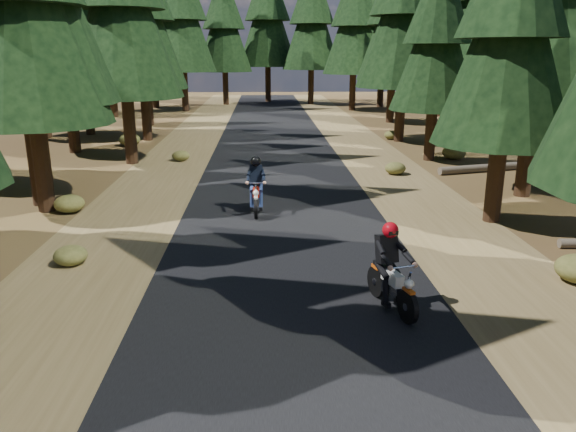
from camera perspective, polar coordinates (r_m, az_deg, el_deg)
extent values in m
plane|color=#482F19|center=(11.87, 0.32, -7.15)|extent=(120.00, 120.00, 0.00)
cube|color=black|center=(16.57, -0.54, -0.24)|extent=(6.00, 100.00, 0.01)
cube|color=brown|center=(17.05, -16.18, -0.43)|extent=(3.20, 100.00, 0.01)
cube|color=brown|center=(17.34, 14.84, -0.05)|extent=(3.20, 100.00, 0.01)
cylinder|color=black|center=(18.44, -24.14, 8.51)|extent=(0.51, 0.51, 5.34)
cone|color=black|center=(18.37, -25.41, 18.85)|extent=(4.54, 4.54, 6.68)
cylinder|color=black|center=(16.90, 20.66, 6.88)|extent=(0.48, 0.48, 4.52)
cone|color=black|center=(16.72, 21.65, 16.45)|extent=(3.84, 3.84, 5.65)
cylinder|color=black|center=(19.28, -24.75, 10.35)|extent=(0.56, 0.56, 6.43)
cylinder|color=black|center=(20.37, 23.54, 9.90)|extent=(0.53, 0.53, 5.84)
cylinder|color=black|center=(24.30, 26.95, 11.03)|extent=(0.56, 0.56, 6.43)
cylinder|color=black|center=(25.51, -16.02, 11.50)|extent=(0.53, 0.53, 5.72)
cone|color=black|center=(25.50, -16.68, 19.51)|extent=(4.86, 4.86, 7.15)
cylinder|color=black|center=(26.17, 14.43, 10.39)|extent=(0.48, 0.48, 4.51)
cone|color=black|center=(26.06, 14.88, 16.55)|extent=(3.83, 3.83, 5.64)
cylinder|color=black|center=(29.25, -21.39, 12.20)|extent=(0.55, 0.55, 6.37)
cylinder|color=black|center=(29.83, 19.64, 12.53)|extent=(0.56, 0.56, 6.47)
cylinder|color=black|center=(32.34, -14.38, 12.43)|extent=(0.53, 0.53, 5.64)
cone|color=black|center=(32.32, -14.84, 18.66)|extent=(4.79, 4.79, 7.05)
cylinder|color=black|center=(31.56, 11.45, 12.70)|extent=(0.53, 0.53, 5.83)
cone|color=black|center=(31.56, 11.84, 19.31)|extent=(4.95, 4.95, 7.29)
cylinder|color=black|center=(35.68, -19.80, 12.15)|extent=(0.52, 0.52, 5.45)
cone|color=black|center=(35.65, -20.35, 17.60)|extent=(4.63, 4.63, 6.81)
cylinder|color=black|center=(37.12, 16.81, 11.89)|extent=(0.48, 0.48, 4.61)
cone|color=black|center=(37.05, 17.19, 16.33)|extent=(3.92, 3.92, 5.77)
cone|color=black|center=(37.13, 17.47, 19.53)|extent=(3.00, 3.00, 4.15)
cylinder|color=black|center=(39.15, -14.00, 12.15)|extent=(0.48, 0.48, 4.42)
cone|color=black|center=(39.07, -14.29, 16.18)|extent=(3.76, 3.76, 5.52)
cone|color=black|center=(39.13, -14.50, 19.09)|extent=(2.87, 2.87, 3.98)
cylinder|color=black|center=(40.32, 10.49, 13.42)|extent=(0.53, 0.53, 5.76)
cone|color=black|center=(40.32, 10.77, 18.53)|extent=(4.90, 4.90, 7.21)
cylinder|color=black|center=(45.13, -17.39, 12.60)|extent=(0.49, 0.49, 4.75)
cone|color=black|center=(45.07, -17.72, 16.35)|extent=(4.04, 4.04, 5.93)
cone|color=black|center=(45.15, -17.97, 19.05)|extent=(3.09, 3.09, 4.27)
cylinder|color=black|center=(45.10, 15.41, 13.33)|extent=(0.53, 0.53, 5.66)
cone|color=black|center=(45.09, 15.76, 17.81)|extent=(4.81, 4.81, 7.07)
cylinder|color=black|center=(35.19, -23.86, 12.47)|extent=(0.56, 0.56, 6.40)
cone|color=black|center=(35.24, -24.64, 18.94)|extent=(5.44, 5.44, 8.00)
cylinder|color=black|center=(39.32, 18.10, 13.01)|extent=(0.54, 0.54, 6.00)
cone|color=black|center=(39.34, 18.60, 18.45)|extent=(5.10, 5.10, 7.50)
cylinder|color=black|center=(32.85, 26.26, 11.31)|extent=(0.52, 0.52, 5.60)
cone|color=black|center=(32.83, 27.06, 17.37)|extent=(4.76, 4.76, 7.00)
cylinder|color=black|center=(48.33, -10.54, 14.23)|extent=(0.56, 0.56, 6.40)
cone|color=black|center=(48.37, -10.79, 18.96)|extent=(5.44, 5.44, 8.00)
cylinder|color=black|center=(48.50, 6.62, 14.16)|extent=(0.54, 0.54, 6.00)
cone|color=black|center=(48.51, 6.77, 18.59)|extent=(5.10, 5.10, 7.50)
cylinder|color=black|center=(51.76, -13.49, 14.40)|extent=(0.57, 0.57, 6.80)
cone|color=black|center=(51.83, -13.82, 19.09)|extent=(5.78, 5.78, 8.50)
cylinder|color=black|center=(51.98, 9.47, 14.41)|extent=(0.56, 0.56, 6.40)
cone|color=black|center=(52.02, 9.69, 18.81)|extent=(5.44, 5.44, 8.00)
cylinder|color=black|center=(54.01, -6.40, 14.37)|extent=(0.54, 0.54, 6.00)
cone|color=black|center=(54.02, -6.53, 18.35)|extent=(5.10, 5.10, 7.50)
cylinder|color=black|center=(54.09, 2.36, 14.67)|extent=(0.56, 0.56, 6.40)
cone|color=black|center=(54.12, 2.41, 18.91)|extent=(5.44, 5.44, 8.00)
cylinder|color=black|center=(56.89, -2.06, 14.95)|extent=(0.57, 0.57, 6.80)
cone|color=black|center=(56.95, -2.10, 19.23)|extent=(5.78, 5.78, 8.50)
cylinder|color=black|center=(48.54, -17.89, 13.27)|extent=(0.52, 0.52, 5.60)
cone|color=black|center=(48.53, -18.27, 17.39)|extent=(4.76, 4.76, 7.00)
cylinder|color=black|center=(48.82, 13.99, 13.81)|extent=(0.54, 0.54, 6.00)
cone|color=black|center=(48.84, 14.30, 18.20)|extent=(5.10, 5.10, 7.50)
cylinder|color=#4C4233|center=(24.63, 19.84, 4.65)|extent=(4.69, 1.59, 0.32)
ellipsoid|color=#474C1E|center=(26.88, 16.53, 6.21)|extent=(1.08, 1.08, 0.65)
ellipsoid|color=#474C1E|center=(32.42, 10.48, 8.10)|extent=(0.83, 0.83, 0.50)
ellipsoid|color=#474C1E|center=(30.73, -15.81, 7.47)|extent=(1.09, 1.09, 0.66)
ellipsoid|color=#474C1E|center=(18.41, -21.33, 1.17)|extent=(0.91, 0.91, 0.54)
ellipsoid|color=#474C1E|center=(22.99, 10.84, 4.79)|extent=(0.83, 0.83, 0.50)
ellipsoid|color=#474C1E|center=(25.90, -10.83, 6.03)|extent=(0.78, 0.78, 0.47)
ellipsoid|color=#474C1E|center=(13.88, -21.23, -3.75)|extent=(0.76, 0.76, 0.46)
cube|color=black|center=(10.61, 10.67, -3.71)|extent=(0.43, 0.32, 0.54)
sphere|color=#A70610|center=(10.48, 10.78, -1.66)|extent=(0.38, 0.38, 0.30)
cube|color=black|center=(16.91, -3.28, 4.11)|extent=(0.38, 0.24, 0.55)
sphere|color=black|center=(16.83, -3.30, 5.46)|extent=(0.31, 0.31, 0.31)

